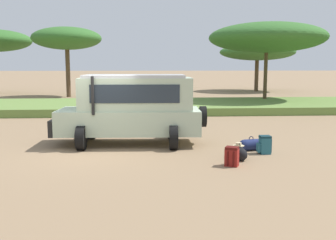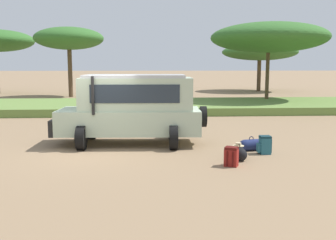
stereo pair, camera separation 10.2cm
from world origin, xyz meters
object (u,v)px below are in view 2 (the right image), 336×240
safari_vehicle (133,108)px  acacia_tree_right_mid (260,52)px  duffel_bag_soft_canvas (251,145)px  acacia_tree_left_mid (69,39)px  backpack_beside_front_wheel (231,157)px  duffel_bag_low_black_case (239,153)px  acacia_tree_centre_back (269,38)px  backpack_cluster_center (265,145)px

safari_vehicle → acacia_tree_right_mid: bearing=65.3°
duffel_bag_soft_canvas → acacia_tree_left_mid: bearing=114.2°
backpack_beside_front_wheel → acacia_tree_left_mid: acacia_tree_left_mid is taller
duffel_bag_low_black_case → acacia_tree_right_mid: 30.90m
duffel_bag_soft_canvas → acacia_tree_right_mid: 29.61m
acacia_tree_left_mid → safari_vehicle: bearing=-73.9°
acacia_tree_centre_back → duffel_bag_soft_canvas: bearing=-109.2°
duffel_bag_soft_canvas → acacia_tree_right_mid: acacia_tree_right_mid is taller
backpack_cluster_center → duffel_bag_low_black_case: size_ratio=0.68×
acacia_tree_centre_back → acacia_tree_right_mid: bearing=75.8°
acacia_tree_left_mid → acacia_tree_right_mid: 19.33m
acacia_tree_right_mid → safari_vehicle: bearing=-114.7°
duffel_bag_low_black_case → duffel_bag_soft_canvas: (0.68, 1.15, -0.01)m
duffel_bag_soft_canvas → acacia_tree_centre_back: size_ratio=0.10×
backpack_cluster_center → duffel_bag_low_black_case: bearing=-146.4°
duffel_bag_low_black_case → safari_vehicle: bearing=142.4°
safari_vehicle → acacia_tree_centre_back: size_ratio=0.64×
duffel_bag_soft_canvas → duffel_bag_low_black_case: bearing=-120.7°
backpack_cluster_center → acacia_tree_centre_back: (4.67, 14.73, 4.29)m
backpack_cluster_center → duffel_bag_low_black_case: (-0.97, -0.64, -0.09)m
acacia_tree_right_mid → backpack_beside_front_wheel: bearing=-107.6°
backpack_cluster_center → duffel_bag_soft_canvas: size_ratio=0.69×
acacia_tree_centre_back → safari_vehicle: bearing=-124.4°
safari_vehicle → backpack_beside_front_wheel: safari_vehicle is taller
backpack_beside_front_wheel → backpack_cluster_center: backpack_cluster_center is taller
duffel_bag_soft_canvas → safari_vehicle: bearing=161.2°
acacia_tree_centre_back → backpack_cluster_center: bearing=-107.6°
safari_vehicle → acacia_tree_left_mid: size_ratio=0.89×
backpack_beside_front_wheel → safari_vehicle: bearing=130.8°
backpack_beside_front_wheel → acacia_tree_right_mid: size_ratio=0.07×
backpack_cluster_center → duffel_bag_low_black_case: 1.17m
backpack_cluster_center → safari_vehicle: bearing=156.4°
safari_vehicle → acacia_tree_left_mid: bearing=106.1°
acacia_tree_centre_back → acacia_tree_right_mid: acacia_tree_centre_back is taller
safari_vehicle → acacia_tree_right_mid: 29.63m
duffel_bag_low_black_case → acacia_tree_left_mid: 25.24m
backpack_beside_front_wheel → duffel_bag_low_black_case: (0.40, 0.78, -0.07)m
duffel_bag_low_black_case → duffel_bag_soft_canvas: 1.33m
backpack_beside_front_wheel → acacia_tree_centre_back: acacia_tree_centre_back is taller
backpack_beside_front_wheel → duffel_bag_soft_canvas: (1.08, 1.93, -0.08)m
backpack_beside_front_wheel → backpack_cluster_center: bearing=46.1°
acacia_tree_left_mid → duffel_bag_low_black_case: bearing=-68.4°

